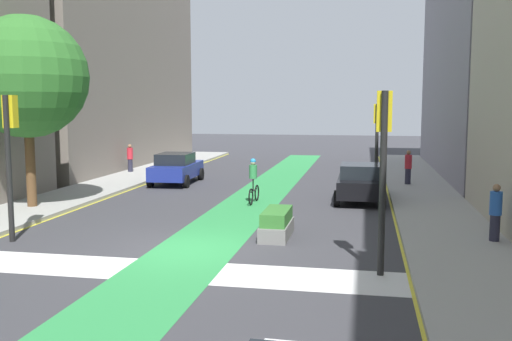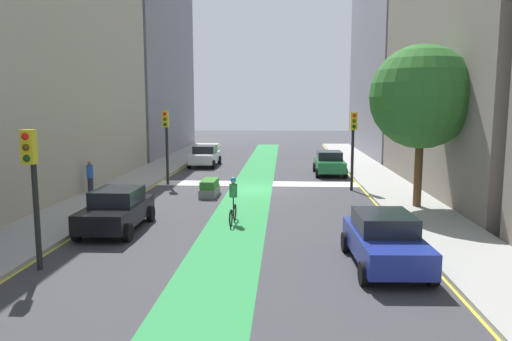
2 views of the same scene
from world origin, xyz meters
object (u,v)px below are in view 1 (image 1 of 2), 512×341
object	(u,v)px
traffic_signal_near_right	(383,147)
street_tree_near	(26,77)
cyclist_in_lane	(253,180)
traffic_signal_far_right	(377,129)
car_black_right_far	(360,182)
traffic_signal_near_left	(10,139)
car_blue_left_far	(176,168)
pedestrian_sidewalk_right_b	(495,212)
pedestrian_sidewalk_right_a	(408,167)
pedestrian_sidewalk_left_a	(130,158)
median_planter	(277,224)

from	to	relation	value
traffic_signal_near_right	street_tree_near	distance (m)	14.35
cyclist_in_lane	street_tree_near	distance (m)	9.52
traffic_signal_far_right	car_black_right_far	xyz separation A→B (m)	(-0.73, -4.59, -2.04)
traffic_signal_near_right	traffic_signal_near_left	distance (m)	10.70
traffic_signal_near_right	car_blue_left_far	distance (m)	17.22
traffic_signal_near_right	car_blue_left_far	size ratio (longest dim) A/B	1.02
car_black_right_far	traffic_signal_far_right	bearing A→B (deg)	81.00
car_black_right_far	pedestrian_sidewalk_right_b	distance (m)	7.98
traffic_signal_near_left	car_black_right_far	bearing A→B (deg)	41.85
car_blue_left_far	traffic_signal_near_left	bearing A→B (deg)	-93.49
pedestrian_sidewalk_right_a	pedestrian_sidewalk_left_a	size ratio (longest dim) A/B	1.04
pedestrian_sidewalk_left_a	pedestrian_sidewalk_right_b	xyz separation A→B (m)	(17.01, -13.81, 0.03)
car_blue_left_far	median_planter	xyz separation A→B (m)	(6.83, -10.69, -0.40)
traffic_signal_near_left	car_blue_left_far	bearing A→B (deg)	86.51
traffic_signal_near_right	cyclist_in_lane	xyz separation A→B (m)	(-4.86, 8.95, -2.08)
pedestrian_sidewalk_left_a	car_blue_left_far	bearing A→B (deg)	-39.60
traffic_signal_far_right	car_blue_left_far	bearing A→B (deg)	-174.39
street_tree_near	car_black_right_far	bearing A→B (deg)	19.68
traffic_signal_far_right	median_planter	size ratio (longest dim) A/B	1.96
street_tree_near	cyclist_in_lane	bearing A→B (deg)	20.56
traffic_signal_near_right	pedestrian_sidewalk_right_a	world-z (taller)	traffic_signal_near_right
traffic_signal_far_right	car_blue_left_far	world-z (taller)	traffic_signal_far_right
cyclist_in_lane	median_planter	world-z (taller)	cyclist_in_lane
traffic_signal_far_right	cyclist_in_lane	size ratio (longest dim) A/B	2.18
cyclist_in_lane	pedestrian_sidewalk_left_a	world-z (taller)	cyclist_in_lane
traffic_signal_near_right	traffic_signal_far_right	world-z (taller)	traffic_signal_near_right
traffic_signal_near_left	car_blue_left_far	distance (m)	12.81
pedestrian_sidewalk_right_a	pedestrian_sidewalk_right_b	world-z (taller)	pedestrian_sidewalk_right_a
car_blue_left_far	pedestrian_sidewalk_right_b	world-z (taller)	pedestrian_sidewalk_right_b
pedestrian_sidewalk_right_a	traffic_signal_near_right	bearing A→B (deg)	-96.44
traffic_signal_far_right	pedestrian_sidewalk_right_b	size ratio (longest dim) A/B	2.47
median_planter	street_tree_near	bearing A→B (deg)	164.90
pedestrian_sidewalk_left_a	traffic_signal_far_right	bearing A→B (deg)	-9.14
pedestrian_sidewalk_right_a	car_black_right_far	bearing A→B (deg)	-116.35
traffic_signal_near_right	pedestrian_sidewalk_left_a	bearing A→B (deg)	128.68
traffic_signal_near_right	cyclist_in_lane	distance (m)	10.39
traffic_signal_near_right	traffic_signal_far_right	bearing A→B (deg)	89.44
traffic_signal_near_right	traffic_signal_near_left	size ratio (longest dim) A/B	1.01
traffic_signal_near_left	pedestrian_sidewalk_left_a	bearing A→B (deg)	101.16
car_blue_left_far	street_tree_near	distance (m)	9.57
traffic_signal_near_left	car_black_right_far	xyz separation A→B (m)	(10.04, 8.99, -2.21)
traffic_signal_far_right	median_planter	world-z (taller)	traffic_signal_far_right
car_blue_left_far	pedestrian_sidewalk_left_a	world-z (taller)	pedestrian_sidewalk_left_a
traffic_signal_far_right	street_tree_near	size ratio (longest dim) A/B	0.56
car_blue_left_far	pedestrian_sidewalk_left_a	distance (m)	5.05
pedestrian_sidewalk_right_b	cyclist_in_lane	bearing A→B (deg)	145.44
car_blue_left_far	median_planter	world-z (taller)	car_blue_left_far
cyclist_in_lane	pedestrian_sidewalk_right_b	xyz separation A→B (m)	(8.13, -5.60, 0.01)
pedestrian_sidewalk_right_b	median_planter	bearing A→B (deg)	-179.13
cyclist_in_lane	pedestrian_sidewalk_left_a	distance (m)	12.09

